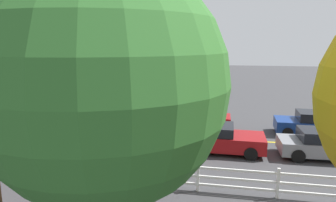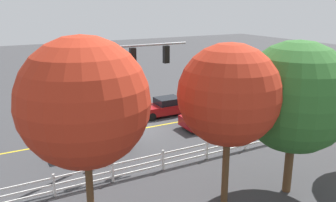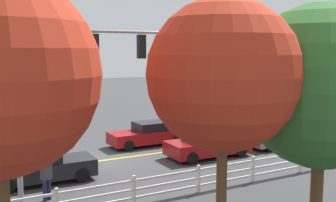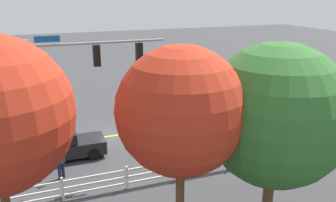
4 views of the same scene
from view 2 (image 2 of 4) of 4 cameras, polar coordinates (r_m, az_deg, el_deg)
ground_plane at (r=25.72m, az=-4.98°, el=-4.57°), size 120.00×120.00×0.00m
lane_center_stripe at (r=27.46m, az=2.69°, el=-3.20°), size 28.00×0.16×0.01m
signal_assembly at (r=19.41m, az=-8.50°, el=3.65°), size 6.49×0.38×6.98m
car_0 at (r=29.51m, az=15.29°, el=-1.02°), size 4.64×1.98×1.40m
car_1 at (r=32.36m, az=10.88°, el=0.74°), size 4.03×2.13×1.46m
car_2 at (r=28.65m, az=-0.36°, el=-0.95°), size 4.75×1.88×1.44m
car_3 at (r=26.21m, az=6.99°, el=-2.66°), size 4.65×2.09×1.42m
car_4 at (r=22.39m, az=-11.89°, el=-6.01°), size 4.58×1.92×1.54m
pedestrian at (r=20.18m, az=-10.67°, el=-7.77°), size 0.48×0.42×1.69m
white_rail_fence at (r=21.69m, az=9.46°, el=-6.95°), size 26.10×0.10×1.15m
tree_1 at (r=14.93m, az=9.80°, el=0.96°), size 4.36×4.36×7.31m
tree_3 at (r=16.98m, az=19.81°, el=0.59°), size 5.14×5.14×7.29m
tree_4 at (r=13.69m, az=-13.36°, el=-0.25°), size 5.08×5.08×7.75m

